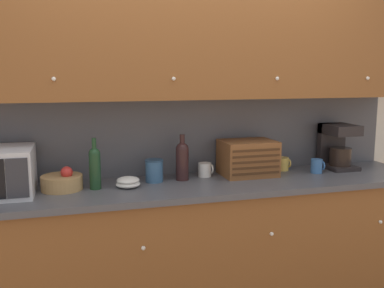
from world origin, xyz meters
name	(u,v)px	position (x,y,z in m)	size (l,w,h in m)	color
wall_back	(183,124)	(0.00, 0.03, 1.30)	(5.73, 0.06, 2.60)	silver
counter_unit	(196,248)	(0.00, -0.31, 0.47)	(3.35, 0.65, 0.94)	brown
backsplash_panel	(184,136)	(0.00, -0.01, 1.22)	(3.33, 0.01, 0.56)	#4C4C51
upper_cabinets	(212,42)	(0.16, -0.16, 1.88)	(3.33, 0.34, 0.77)	brown
fruit_basket	(62,182)	(-0.87, -0.25, 0.99)	(0.26, 0.26, 0.15)	#A87F4C
wine_bottle	(95,166)	(-0.66, -0.29, 1.08)	(0.07, 0.07, 0.33)	#19381E
bowl_stack_on_counter	(128,182)	(-0.46, -0.31, 0.97)	(0.16, 0.16, 0.07)	silver
storage_canister	(154,171)	(-0.26, -0.21, 1.01)	(0.13, 0.13, 0.15)	#33567A
second_wine_bottle	(182,159)	(-0.07, -0.21, 1.08)	(0.09, 0.09, 0.32)	black
mug	(205,170)	(0.12, -0.15, 0.99)	(0.11, 0.09, 0.10)	silver
bread_box	(248,158)	(0.43, -0.20, 1.06)	(0.38, 0.30, 0.25)	brown
mug_blue_second	(283,164)	(0.75, -0.12, 0.99)	(0.11, 0.10, 0.10)	gold
mug_patterned_third	(317,166)	(0.95, -0.28, 0.99)	(0.10, 0.08, 0.10)	#38669E
coffee_maker	(337,146)	(1.19, -0.16, 1.11)	(0.22, 0.28, 0.34)	black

